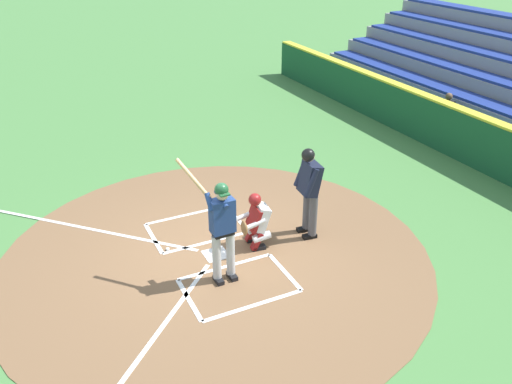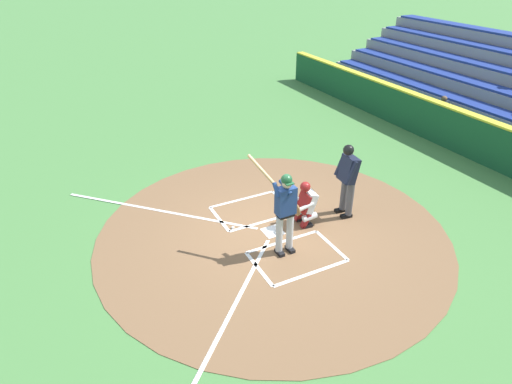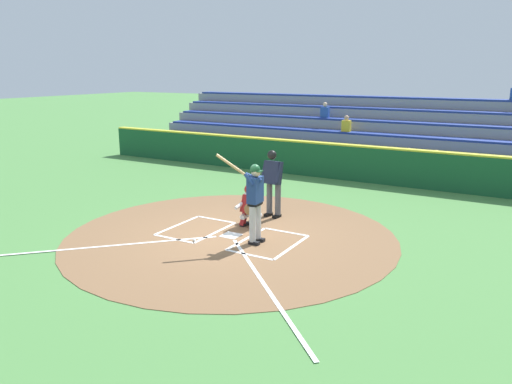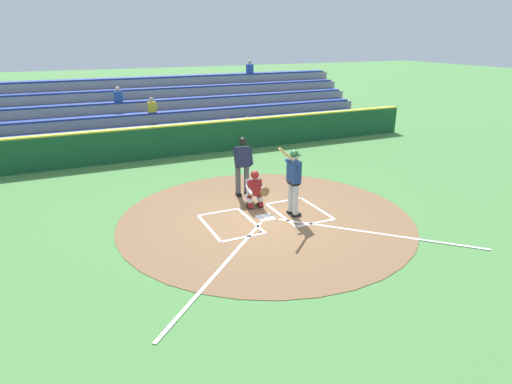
{
  "view_description": "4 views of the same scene",
  "coord_description": "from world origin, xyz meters",
  "px_view_note": "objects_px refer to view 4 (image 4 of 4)",
  "views": [
    {
      "loc": [
        -7.77,
        2.93,
        5.6
      ],
      "look_at": [
        -0.03,
        -0.82,
        1.16
      ],
      "focal_mm": 37.03,
      "sensor_mm": 36.0,
      "label": 1
    },
    {
      "loc": [
        -7.32,
        4.15,
        5.8
      ],
      "look_at": [
        0.14,
        0.36,
        1.08
      ],
      "focal_mm": 30.91,
      "sensor_mm": 36.0,
      "label": 2
    },
    {
      "loc": [
        -6.21,
        9.58,
        3.93
      ],
      "look_at": [
        0.07,
        -1.34,
        0.81
      ],
      "focal_mm": 34.59,
      "sensor_mm": 36.0,
      "label": 3
    },
    {
      "loc": [
        4.88,
        9.92,
        4.73
      ],
      "look_at": [
        0.39,
        0.2,
        0.88
      ],
      "focal_mm": 30.63,
      "sensor_mm": 36.0,
      "label": 4
    }
  ],
  "objects_px": {
    "plate_umpire": "(243,162)",
    "baseball": "(260,231)",
    "batter": "(294,178)",
    "catcher": "(255,188)"
  },
  "relations": [
    {
      "from": "plate_umpire",
      "to": "batter",
      "type": "bearing_deg",
      "value": 106.82
    },
    {
      "from": "baseball",
      "to": "batter",
      "type": "bearing_deg",
      "value": -154.37
    },
    {
      "from": "catcher",
      "to": "batter",
      "type": "bearing_deg",
      "value": 125.91
    },
    {
      "from": "baseball",
      "to": "plate_umpire",
      "type": "bearing_deg",
      "value": -103.85
    },
    {
      "from": "batter",
      "to": "baseball",
      "type": "height_order",
      "value": "batter"
    },
    {
      "from": "plate_umpire",
      "to": "baseball",
      "type": "distance_m",
      "value": 2.95
    },
    {
      "from": "batter",
      "to": "catcher",
      "type": "height_order",
      "value": "batter"
    },
    {
      "from": "catcher",
      "to": "baseball",
      "type": "relative_size",
      "value": 15.27
    },
    {
      "from": "batter",
      "to": "catcher",
      "type": "relative_size",
      "value": 1.88
    },
    {
      "from": "batter",
      "to": "baseball",
      "type": "xyz_separation_m",
      "value": [
        1.28,
        0.62,
        -1.06
      ]
    }
  ]
}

